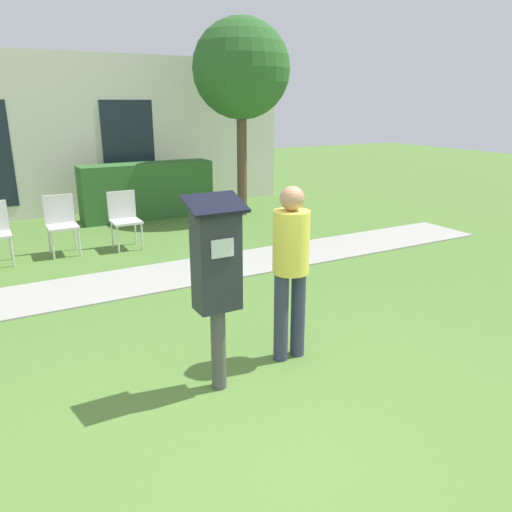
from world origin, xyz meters
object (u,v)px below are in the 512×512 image
parking_meter (217,270)px  person_standing (291,261)px  outdoor_chair_right (124,215)px  outdoor_chair_middle (61,220)px

parking_meter → person_standing: size_ratio=1.01×
parking_meter → outdoor_chair_right: (0.44, 4.52, -0.49)m
outdoor_chair_middle → outdoor_chair_right: same height
outdoor_chair_middle → outdoor_chair_right: size_ratio=1.00×
outdoor_chair_right → person_standing: bearing=-107.1°
parking_meter → outdoor_chair_middle: bearing=96.0°
person_standing → outdoor_chair_middle: person_standing is taller
outdoor_chair_right → outdoor_chair_middle: bearing=150.3°
person_standing → outdoor_chair_middle: 4.69m
person_standing → parking_meter: bearing=-128.8°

